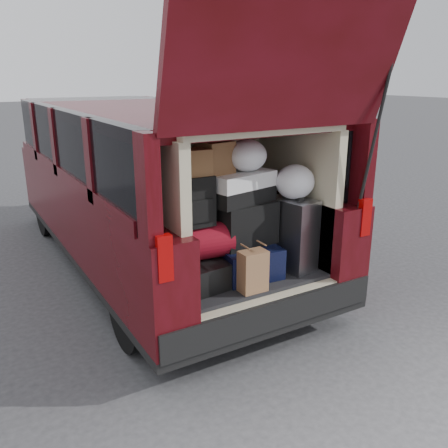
{
  "coord_description": "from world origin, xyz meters",
  "views": [
    {
      "loc": [
        -1.92,
        -2.85,
        2.1
      ],
      "look_at": [
        -0.12,
        0.2,
        0.98
      ],
      "focal_mm": 38.0,
      "sensor_mm": 36.0,
      "label": 1
    }
  ],
  "objects_px": {
    "navy_hardshell": "(243,258)",
    "silver_roller": "(291,234)",
    "red_duffel": "(204,241)",
    "black_soft_case": "(245,223)",
    "black_hardshell": "(199,271)",
    "backpack": "(195,201)",
    "kraft_bag": "(253,271)",
    "twotone_duffel": "(240,187)"
  },
  "relations": [
    {
      "from": "navy_hardshell",
      "to": "twotone_duffel",
      "type": "height_order",
      "value": "twotone_duffel"
    },
    {
      "from": "silver_roller",
      "to": "twotone_duffel",
      "type": "bearing_deg",
      "value": 151.52
    },
    {
      "from": "navy_hardshell",
      "to": "kraft_bag",
      "type": "height_order",
      "value": "kraft_bag"
    },
    {
      "from": "backpack",
      "to": "black_hardshell",
      "type": "bearing_deg",
      "value": 19.69
    },
    {
      "from": "black_soft_case",
      "to": "navy_hardshell",
      "type": "bearing_deg",
      "value": 143.77
    },
    {
      "from": "black_soft_case",
      "to": "backpack",
      "type": "height_order",
      "value": "backpack"
    },
    {
      "from": "silver_roller",
      "to": "backpack",
      "type": "relative_size",
      "value": 1.57
    },
    {
      "from": "black_soft_case",
      "to": "backpack",
      "type": "bearing_deg",
      "value": 177.8
    },
    {
      "from": "kraft_bag",
      "to": "backpack",
      "type": "xyz_separation_m",
      "value": [
        -0.3,
        0.32,
        0.5
      ]
    },
    {
      "from": "kraft_bag",
      "to": "silver_roller",
      "type": "bearing_deg",
      "value": 23.49
    },
    {
      "from": "navy_hardshell",
      "to": "silver_roller",
      "type": "xyz_separation_m",
      "value": [
        0.4,
        -0.12,
        0.17
      ]
    },
    {
      "from": "silver_roller",
      "to": "red_duffel",
      "type": "xyz_separation_m",
      "value": [
        -0.77,
        0.1,
        0.04
      ]
    },
    {
      "from": "black_hardshell",
      "to": "twotone_duffel",
      "type": "bearing_deg",
      "value": -2.33
    },
    {
      "from": "black_soft_case",
      "to": "black_hardshell",
      "type": "bearing_deg",
      "value": 176.88
    },
    {
      "from": "kraft_bag",
      "to": "backpack",
      "type": "bearing_deg",
      "value": 134.64
    },
    {
      "from": "navy_hardshell",
      "to": "silver_roller",
      "type": "distance_m",
      "value": 0.45
    },
    {
      "from": "navy_hardshell",
      "to": "kraft_bag",
      "type": "bearing_deg",
      "value": -106.0
    },
    {
      "from": "black_soft_case",
      "to": "twotone_duffel",
      "type": "distance_m",
      "value": 0.29
    },
    {
      "from": "kraft_bag",
      "to": "backpack",
      "type": "distance_m",
      "value": 0.67
    },
    {
      "from": "red_duffel",
      "to": "black_soft_case",
      "type": "relative_size",
      "value": 0.88
    },
    {
      "from": "black_soft_case",
      "to": "backpack",
      "type": "xyz_separation_m",
      "value": [
        -0.45,
        -0.01,
        0.24
      ]
    },
    {
      "from": "kraft_bag",
      "to": "twotone_duffel",
      "type": "bearing_deg",
      "value": 73.91
    },
    {
      "from": "kraft_bag",
      "to": "backpack",
      "type": "relative_size",
      "value": 0.84
    },
    {
      "from": "silver_roller",
      "to": "black_soft_case",
      "type": "relative_size",
      "value": 1.25
    },
    {
      "from": "navy_hardshell",
      "to": "black_hardshell",
      "type": "bearing_deg",
      "value": -172.99
    },
    {
      "from": "black_hardshell",
      "to": "kraft_bag",
      "type": "distance_m",
      "value": 0.43
    },
    {
      "from": "silver_roller",
      "to": "kraft_bag",
      "type": "distance_m",
      "value": 0.59
    },
    {
      "from": "black_hardshell",
      "to": "backpack",
      "type": "height_order",
      "value": "backpack"
    },
    {
      "from": "black_soft_case",
      "to": "twotone_duffel",
      "type": "height_order",
      "value": "twotone_duffel"
    },
    {
      "from": "navy_hardshell",
      "to": "red_duffel",
      "type": "height_order",
      "value": "red_duffel"
    },
    {
      "from": "navy_hardshell",
      "to": "black_soft_case",
      "type": "relative_size",
      "value": 1.2
    },
    {
      "from": "black_hardshell",
      "to": "backpack",
      "type": "distance_m",
      "value": 0.56
    },
    {
      "from": "red_duffel",
      "to": "twotone_duffel",
      "type": "xyz_separation_m",
      "value": [
        0.35,
        0.03,
        0.37
      ]
    },
    {
      "from": "kraft_bag",
      "to": "black_hardshell",
      "type": "bearing_deg",
      "value": 131.99
    },
    {
      "from": "twotone_duffel",
      "to": "navy_hardshell",
      "type": "bearing_deg",
      "value": -40.62
    },
    {
      "from": "kraft_bag",
      "to": "navy_hardshell",
      "type": "bearing_deg",
      "value": 69.57
    },
    {
      "from": "kraft_bag",
      "to": "black_soft_case",
      "type": "xyz_separation_m",
      "value": [
        0.14,
        0.33,
        0.26
      ]
    },
    {
      "from": "navy_hardshell",
      "to": "twotone_duffel",
      "type": "distance_m",
      "value": 0.59
    },
    {
      "from": "red_duffel",
      "to": "backpack",
      "type": "height_order",
      "value": "backpack"
    },
    {
      "from": "backpack",
      "to": "twotone_duffel",
      "type": "relative_size",
      "value": 0.7
    },
    {
      "from": "black_soft_case",
      "to": "red_duffel",
      "type": "bearing_deg",
      "value": 177.36
    },
    {
      "from": "red_duffel",
      "to": "black_soft_case",
      "type": "height_order",
      "value": "black_soft_case"
    }
  ]
}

